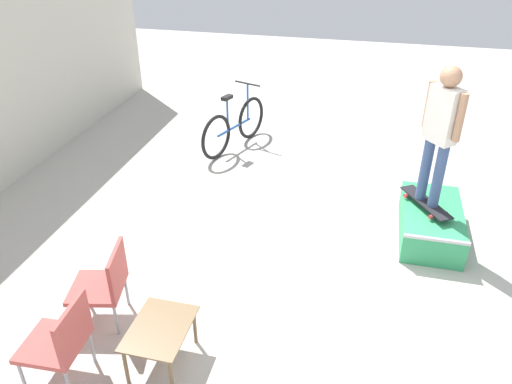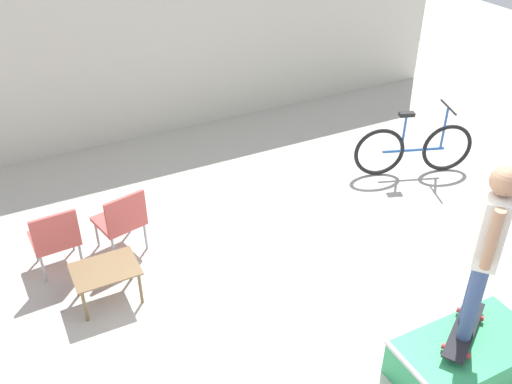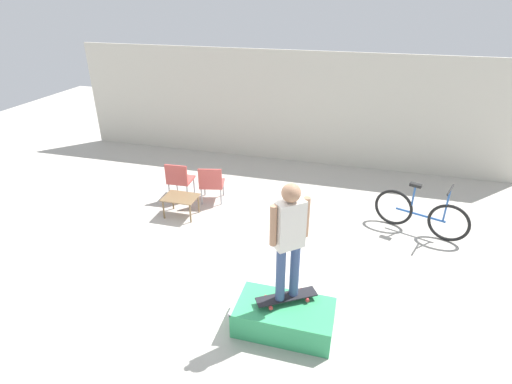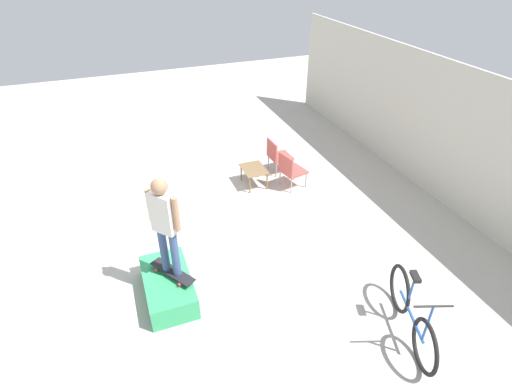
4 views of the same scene
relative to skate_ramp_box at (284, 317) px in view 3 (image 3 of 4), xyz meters
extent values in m
plane|color=#B7B2A8|center=(-1.33, 1.12, -0.21)|extent=(24.00, 24.00, 0.00)
cube|color=beige|center=(-1.33, 6.29, 1.29)|extent=(12.00, 0.06, 3.00)
cube|color=#339E60|center=(0.00, 0.00, 0.00)|extent=(1.38, 0.75, 0.41)
cylinder|color=#B7B7BC|center=(-0.69, 0.00, 0.20)|extent=(0.05, 0.75, 0.05)
cube|color=black|center=(0.01, 0.10, 0.29)|extent=(0.85, 0.64, 0.02)
cylinder|color=red|center=(0.18, 0.35, 0.26)|extent=(0.06, 0.05, 0.05)
cylinder|color=red|center=(0.30, 0.15, 0.26)|extent=(0.06, 0.05, 0.05)
cylinder|color=red|center=(-0.28, 0.06, 0.26)|extent=(0.06, 0.05, 0.05)
cylinder|color=red|center=(-0.16, -0.14, 0.26)|extent=(0.06, 0.05, 0.05)
cylinder|color=#384C7A|center=(-0.07, 0.03, 0.72)|extent=(0.13, 0.13, 0.84)
cylinder|color=#384C7A|center=(0.09, 0.18, 0.72)|extent=(0.13, 0.13, 0.84)
cube|color=silver|center=(0.01, 0.10, 1.48)|extent=(0.42, 0.40, 0.67)
cylinder|color=#A87A5B|center=(-0.17, -0.05, 1.53)|extent=(0.09, 0.09, 0.57)
cylinder|color=#A87A5B|center=(0.19, 0.26, 1.53)|extent=(0.09, 0.09, 0.57)
sphere|color=#A87A5B|center=(0.01, 0.10, 1.93)|extent=(0.25, 0.25, 0.25)
cube|color=brown|center=(-2.79, 2.57, 0.23)|extent=(0.71, 0.54, 0.02)
cylinder|color=brown|center=(-3.09, 2.35, 0.01)|extent=(0.04, 0.04, 0.43)
cylinder|color=brown|center=(-2.48, 2.35, 0.01)|extent=(0.04, 0.04, 0.43)
cylinder|color=brown|center=(-3.09, 2.79, 0.01)|extent=(0.04, 0.04, 0.43)
cylinder|color=brown|center=(-2.48, 2.79, 0.01)|extent=(0.04, 0.04, 0.43)
cylinder|color=#99999E|center=(-2.96, 3.66, -0.01)|extent=(0.03, 0.03, 0.39)
cylinder|color=#99999E|center=(-3.40, 3.63, -0.01)|extent=(0.03, 0.03, 0.39)
cylinder|color=#99999E|center=(-2.94, 3.22, -0.01)|extent=(0.03, 0.03, 0.39)
cylinder|color=#99999E|center=(-3.38, 3.19, -0.01)|extent=(0.03, 0.03, 0.39)
cube|color=#B74C47|center=(-3.17, 3.43, 0.21)|extent=(0.55, 0.55, 0.05)
cube|color=#B74C47|center=(-3.16, 3.19, 0.45)|extent=(0.52, 0.07, 0.44)
cylinder|color=#99999E|center=(-2.24, 3.69, -0.01)|extent=(0.03, 0.03, 0.39)
cylinder|color=#99999E|center=(-2.66, 3.59, -0.01)|extent=(0.03, 0.03, 0.39)
cylinder|color=#99999E|center=(-2.14, 3.26, -0.01)|extent=(0.03, 0.03, 0.39)
cylinder|color=#99999E|center=(-2.57, 3.16, -0.01)|extent=(0.03, 0.03, 0.39)
cube|color=#B74C47|center=(-2.40, 3.43, 0.21)|extent=(0.62, 0.62, 0.05)
cube|color=#B74C47|center=(-2.35, 3.19, 0.45)|extent=(0.52, 0.16, 0.44)
torus|color=black|center=(2.55, 3.07, 0.18)|extent=(0.75, 0.32, 0.77)
torus|color=black|center=(1.55, 3.42, 0.18)|extent=(0.75, 0.32, 0.77)
cylinder|color=#2856A3|center=(2.05, 3.24, 0.18)|extent=(0.91, 0.36, 0.04)
cylinder|color=#2856A3|center=(1.87, 3.31, 0.47)|extent=(0.04, 0.04, 0.57)
cube|color=black|center=(1.87, 3.31, 0.78)|extent=(0.24, 0.17, 0.06)
cylinder|color=#2856A3|center=(2.45, 3.10, 0.52)|extent=(0.04, 0.04, 0.68)
cylinder|color=black|center=(2.45, 3.10, 0.86)|extent=(0.20, 0.50, 0.03)
camera|label=1|loc=(-5.80, 0.92, 3.61)|focal=35.00mm
camera|label=2|loc=(-3.47, -2.40, 4.30)|focal=40.00mm
camera|label=3|loc=(0.76, -4.19, 4.15)|focal=28.00mm
camera|label=4|loc=(4.93, -0.31, 4.92)|focal=28.00mm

